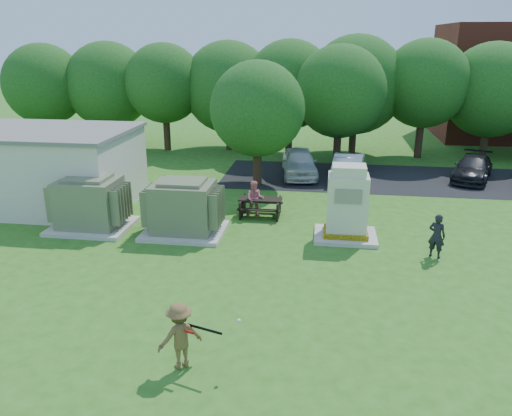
% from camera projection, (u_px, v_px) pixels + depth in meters
% --- Properties ---
extents(ground, '(120.00, 120.00, 0.00)m').
position_uv_depth(ground, '(236.00, 295.00, 14.32)').
color(ground, '#2D6619').
rests_on(ground, ground).
extents(service_building, '(10.00, 5.00, 3.20)m').
position_uv_depth(service_building, '(17.00, 168.00, 21.83)').
color(service_building, beige).
rests_on(service_building, ground).
extents(service_building_roof, '(10.20, 5.20, 0.15)m').
position_uv_depth(service_building_roof, '(11.00, 130.00, 21.29)').
color(service_building_roof, slate).
rests_on(service_building_roof, service_building).
extents(parking_strip, '(20.00, 6.00, 0.01)m').
position_uv_depth(parking_strip, '(414.00, 180.00, 26.03)').
color(parking_strip, '#232326').
rests_on(parking_strip, ground).
extents(transformer_left, '(3.00, 2.40, 2.07)m').
position_uv_depth(transformer_left, '(90.00, 204.00, 19.09)').
color(transformer_left, beige).
rests_on(transformer_left, ground).
extents(transformer_right, '(3.00, 2.40, 2.07)m').
position_uv_depth(transformer_right, '(184.00, 209.00, 18.59)').
color(transformer_right, beige).
rests_on(transformer_right, ground).
extents(generator_cabinet, '(2.26, 1.85, 2.76)m').
position_uv_depth(generator_cabinet, '(347.00, 207.00, 18.05)').
color(generator_cabinet, beige).
rests_on(generator_cabinet, ground).
extents(picnic_table, '(1.76, 1.32, 0.75)m').
position_uv_depth(picnic_table, '(260.00, 205.00, 20.58)').
color(picnic_table, black).
rests_on(picnic_table, ground).
extents(batter, '(1.17, 1.06, 1.57)m').
position_uv_depth(batter, '(180.00, 336.00, 10.97)').
color(batter, brown).
rests_on(batter, ground).
extents(person_by_generator, '(0.66, 0.59, 1.53)m').
position_uv_depth(person_by_generator, '(437.00, 236.00, 16.58)').
color(person_by_generator, black).
rests_on(person_by_generator, ground).
extents(person_at_picnic, '(0.76, 0.60, 1.51)m').
position_uv_depth(person_at_picnic, '(255.00, 199.00, 20.45)').
color(person_at_picnic, '#E57983').
rests_on(person_at_picnic, ground).
extents(car_white, '(2.29, 4.53, 1.48)m').
position_uv_depth(car_white, '(299.00, 162.00, 26.53)').
color(car_white, silver).
rests_on(car_white, ground).
extents(car_silver_a, '(1.95, 4.34, 1.38)m').
position_uv_depth(car_silver_a, '(349.00, 165.00, 26.14)').
color(car_silver_a, '#B8B8BD').
rests_on(car_silver_a, ground).
extents(car_dark, '(3.09, 4.55, 1.22)m').
position_uv_depth(car_dark, '(473.00, 168.00, 25.89)').
color(car_dark, black).
rests_on(car_dark, ground).
extents(batting_equipment, '(1.18, 0.44, 0.24)m').
position_uv_depth(batting_equipment, '(207.00, 328.00, 10.76)').
color(batting_equipment, black).
rests_on(batting_equipment, ground).
extents(tree_row, '(41.30, 13.30, 7.30)m').
position_uv_depth(tree_row, '(318.00, 88.00, 30.08)').
color(tree_row, '#47301E').
rests_on(tree_row, ground).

